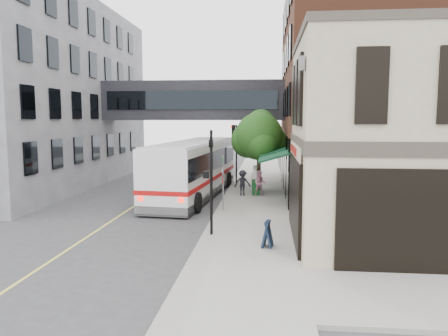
% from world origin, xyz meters
% --- Properties ---
extents(ground, '(120.00, 120.00, 0.00)m').
position_xyz_m(ground, '(0.00, 0.00, 0.00)').
color(ground, '#38383A').
rests_on(ground, ground).
extents(sidewalk_main, '(4.00, 60.00, 0.15)m').
position_xyz_m(sidewalk_main, '(2.00, 14.00, 0.07)').
color(sidewalk_main, gray).
rests_on(sidewalk_main, ground).
extents(corner_building, '(10.19, 8.12, 8.45)m').
position_xyz_m(corner_building, '(8.97, 2.00, 4.21)').
color(corner_building, tan).
rests_on(corner_building, ground).
extents(brick_building, '(13.76, 18.00, 14.00)m').
position_xyz_m(brick_building, '(9.98, 15.00, 6.99)').
color(brick_building, '#562B1A').
rests_on(brick_building, ground).
extents(opposite_building, '(14.00, 24.00, 14.00)m').
position_xyz_m(opposite_building, '(-17.00, 16.00, 7.00)').
color(opposite_building, '#5E5E62').
rests_on(opposite_building, ground).
extents(skyway_bridge, '(14.00, 3.18, 3.00)m').
position_xyz_m(skyway_bridge, '(-3.00, 18.00, 6.50)').
color(skyway_bridge, black).
rests_on(skyway_bridge, ground).
extents(traffic_signal_near, '(0.44, 0.22, 4.60)m').
position_xyz_m(traffic_signal_near, '(0.37, 2.00, 2.98)').
color(traffic_signal_near, black).
rests_on(traffic_signal_near, sidewalk_main).
extents(traffic_signal_far, '(0.53, 0.28, 4.50)m').
position_xyz_m(traffic_signal_far, '(0.26, 17.00, 3.34)').
color(traffic_signal_far, black).
rests_on(traffic_signal_far, sidewalk_main).
extents(street_sign_pole, '(0.08, 0.75, 3.00)m').
position_xyz_m(street_sign_pole, '(0.39, 7.00, 1.93)').
color(street_sign_pole, gray).
rests_on(street_sign_pole, sidewalk_main).
extents(street_tree, '(3.80, 3.20, 5.60)m').
position_xyz_m(street_tree, '(2.19, 13.22, 3.91)').
color(street_tree, '#382619').
rests_on(street_tree, sidewalk_main).
extents(lane_marking, '(0.12, 40.00, 0.01)m').
position_xyz_m(lane_marking, '(-5.00, 10.00, 0.01)').
color(lane_marking, '#D8CC4C').
rests_on(lane_marking, ground).
extents(bus, '(4.22, 13.46, 3.56)m').
position_xyz_m(bus, '(-2.00, 11.78, 2.00)').
color(bus, white).
rests_on(bus, ground).
extents(pedestrian_a, '(0.75, 0.56, 1.88)m').
position_xyz_m(pedestrian_a, '(2.00, 12.71, 1.09)').
color(pedestrian_a, white).
rests_on(pedestrian_a, sidewalk_main).
extents(pedestrian_b, '(0.85, 0.68, 1.65)m').
position_xyz_m(pedestrian_b, '(2.31, 11.62, 0.98)').
color(pedestrian_b, pink).
rests_on(pedestrian_b, sidewalk_main).
extents(pedestrian_c, '(1.19, 0.85, 1.66)m').
position_xyz_m(pedestrian_c, '(1.19, 11.71, 0.98)').
color(pedestrian_c, black).
rests_on(pedestrian_c, sidewalk_main).
extents(newspaper_box, '(0.60, 0.55, 1.02)m').
position_xyz_m(newspaper_box, '(2.08, 11.96, 0.66)').
color(newspaper_box, '#124F1E').
rests_on(newspaper_box, sidewalk_main).
extents(sandwich_board, '(0.48, 0.64, 1.04)m').
position_xyz_m(sandwich_board, '(2.81, 0.37, 0.67)').
color(sandwich_board, '#101D32').
rests_on(sandwich_board, sidewalk_main).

